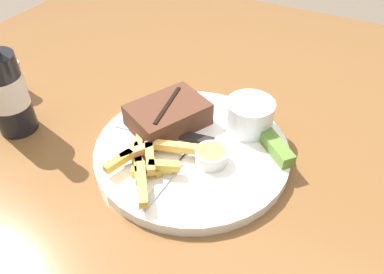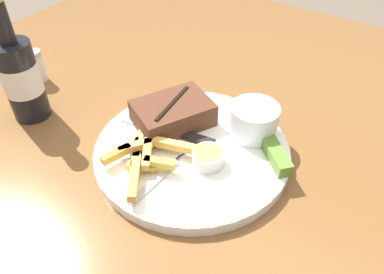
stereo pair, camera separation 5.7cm
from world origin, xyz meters
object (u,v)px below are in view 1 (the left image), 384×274
Objects in this scene: fork_utensil at (165,179)px; knife_utensil at (173,134)px; salt_shaker at (15,78)px; beer_bottle at (5,89)px; dipping_sauce_cup at (211,156)px; coleslaw_cup at (250,114)px; steak_portion at (168,115)px; pickle_spear at (275,147)px; dinner_plate at (192,151)px.

fork_utensil is 0.81× the size of knife_utensil.
beer_bottle is at bearing -133.22° from salt_shaker.
fork_utensil is (-0.06, 0.04, -0.01)m from dipping_sauce_cup.
salt_shaker is at bearing 101.15° from coleslaw_cup.
dipping_sauce_cup is (-0.10, 0.02, -0.02)m from coleslaw_cup.
steak_portion is at bearing 65.53° from dipping_sauce_cup.
steak_portion is at bearing 96.24° from pickle_spear.
steak_portion is at bearing 28.91° from fork_utensil.
steak_portion is at bearing 114.21° from coleslaw_cup.
salt_shaker is (0.08, 0.08, -0.05)m from beer_bottle.
salt_shaker is at bearing 95.76° from steak_portion.
pickle_spear is 0.44m from beer_bottle.
knife_utensil is at bearing 77.07° from dinner_plate.
steak_portion reaches higher than pickle_spear.
salt_shaker reaches higher than dinner_plate.
beer_bottle is at bearing 105.16° from dinner_plate.
dipping_sauce_cup is 0.42m from salt_shaker.
beer_bottle is at bearing 114.83° from coleslaw_cup.
pickle_spear reaches higher than knife_utensil.
coleslaw_cup is 0.34× the size of beer_bottle.
dipping_sauce_cup is (-0.02, -0.04, 0.02)m from dinner_plate.
coleslaw_cup is 0.07m from pickle_spear.
coleslaw_cup is (0.05, -0.12, 0.01)m from steak_portion.
dipping_sauce_cup is 0.66× the size of pickle_spear.
fork_utensil is 0.30m from beer_bottle.
salt_shaker is at bearing 95.93° from pickle_spear.
dipping_sauce_cup is 0.08m from fork_utensil.
coleslaw_cup is 0.10m from dipping_sauce_cup.
salt_shaker reaches higher than dipping_sauce_cup.
steak_portion is 2.28× the size of salt_shaker.
beer_bottle is (-0.09, 0.26, 0.06)m from knife_utensil.
beer_bottle reaches higher than fork_utensil.
steak_portion reaches higher than knife_utensil.
dinner_plate is 0.04m from knife_utensil.
dinner_plate is at bearing 0.00° from fork_utensil.
coleslaw_cup is at bearing 58.59° from pickle_spear.
knife_utensil is 2.54× the size of salt_shaker.
dinner_plate is 2.06× the size of steak_portion.
pickle_spear is at bearing -72.56° from beer_bottle.
fork_utensil is 0.60× the size of beer_bottle.
knife_utensil is (0.01, 0.04, 0.01)m from dinner_plate.
steak_portion is at bearing -64.85° from beer_bottle.
dinner_plate is 0.13m from pickle_spear.
dipping_sauce_cup is 0.29× the size of knife_utensil.
dipping_sauce_cup is 0.36× the size of fork_utensil.
knife_utensil is (-0.02, -0.02, -0.02)m from steak_portion.
dipping_sauce_cup is at bearing 152.52° from knife_utensil.
pickle_spear is 0.55× the size of fork_utensil.
steak_portion is 3.05× the size of dipping_sauce_cup.
coleslaw_cup reaches higher than pickle_spear.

